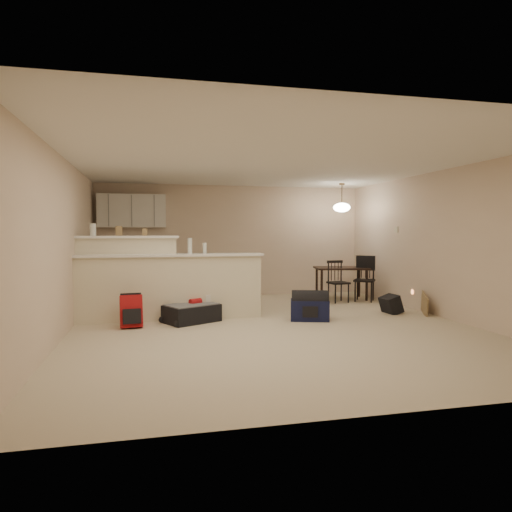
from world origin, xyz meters
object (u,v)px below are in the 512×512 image
object	(u,v)px
red_backpack	(131,312)
black_daypack	(391,305)
navy_duffel	(310,310)
dining_table	(341,271)
suitcase	(192,313)
pendant_lamp	(342,207)
dining_chair_far	(364,279)
dining_chair_near	(338,282)

from	to	relation	value
red_backpack	black_daypack	world-z (taller)	red_backpack
navy_duffel	black_daypack	xyz separation A→B (m)	(1.64, 0.29, -0.01)
dining_table	black_daypack	size ratio (longest dim) A/B	3.48
suitcase	red_backpack	distance (m)	0.96
pendant_lamp	dining_chair_far	distance (m)	1.62
dining_chair_near	red_backpack	bearing A→B (deg)	-165.31
dining_table	suitcase	xyz separation A→B (m)	(-3.39, -1.84, -0.47)
dining_chair_near	navy_duffel	bearing A→B (deg)	-133.04
dining_table	red_backpack	xyz separation A→B (m)	(-4.32, -2.06, -0.36)
dining_chair_near	red_backpack	distance (m)	4.39
red_backpack	navy_duffel	distance (m)	2.84
suitcase	dining_chair_far	bearing A→B (deg)	-7.01
pendant_lamp	red_backpack	size ratio (longest dim) A/B	1.27
dining_table	red_backpack	size ratio (longest dim) A/B	2.49
dining_table	black_daypack	world-z (taller)	dining_table
pendant_lamp	navy_duffel	world-z (taller)	pendant_lamp
red_backpack	black_daypack	xyz separation A→B (m)	(4.47, 0.22, -0.09)
dining_table	dining_chair_near	distance (m)	0.53
dining_chair_far	black_daypack	xyz separation A→B (m)	(-0.19, -1.43, -0.31)
pendant_lamp	black_daypack	size ratio (longest dim) A/B	1.77
dining_chair_far	navy_duffel	xyz separation A→B (m)	(-1.83, -1.73, -0.30)
dining_table	pendant_lamp	distance (m)	1.38
dining_table	black_daypack	bearing A→B (deg)	-74.79
red_backpack	dining_chair_near	bearing A→B (deg)	15.38
dining_chair_near	suitcase	size ratio (longest dim) A/B	1.04
red_backpack	dining_table	bearing A→B (deg)	19.06
dining_chair_far	navy_duffel	distance (m)	2.53
dining_chair_near	dining_chair_far	bearing A→B (deg)	-5.57
dining_chair_near	dining_chair_far	world-z (taller)	dining_chair_far
dining_chair_near	dining_chair_far	size ratio (longest dim) A/B	0.92
dining_table	pendant_lamp	world-z (taller)	pendant_lamp
dining_chair_far	red_backpack	world-z (taller)	dining_chair_far
dining_chair_near	black_daypack	xyz separation A→B (m)	(0.40, -1.41, -0.27)
dining_table	dining_chair_far	size ratio (longest dim) A/B	1.31
pendant_lamp	dining_chair_far	size ratio (longest dim) A/B	0.67
pendant_lamp	dining_chair_near	size ratio (longest dim) A/B	0.72
suitcase	dining_chair_near	bearing A→B (deg)	-3.75
suitcase	black_daypack	xyz separation A→B (m)	(3.54, -0.00, 0.02)
pendant_lamp	suitcase	distance (m)	4.28
pendant_lamp	black_daypack	distance (m)	2.61
red_backpack	dining_chair_far	bearing A→B (deg)	13.01
dining_chair_far	suitcase	xyz separation A→B (m)	(-3.73, -1.43, -0.33)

